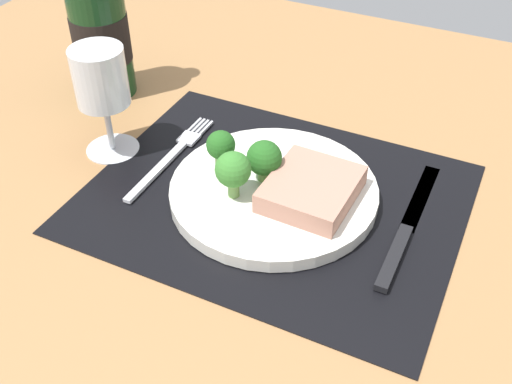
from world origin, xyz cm
name	(u,v)px	position (x,y,z in cm)	size (l,w,h in cm)	color
ground_plane	(273,208)	(0.00, 0.00, -1.50)	(140.00, 110.00, 3.00)	#996D42
placemat	(273,198)	(0.00, 0.00, 0.15)	(43.23, 34.20, 0.30)	black
plate	(274,192)	(0.00, 0.00, 1.10)	(24.42, 24.42, 1.60)	silver
steak	(313,186)	(4.64, 0.48, 3.15)	(9.43, 10.78, 2.49)	tan
broccoli_center	(221,146)	(-7.38, 0.91, 4.78)	(3.51, 3.51, 4.81)	#6B994C
broccoli_near_steak	(233,170)	(-3.46, -3.47, 5.51)	(4.11, 4.11, 5.80)	#6B994C
broccoli_back_left	(264,159)	(-1.63, 0.80, 4.86)	(4.17, 4.17, 5.14)	#6B994C
fork	(171,156)	(-15.01, 1.42, 0.55)	(2.40, 19.20, 0.50)	silver
knife	(405,232)	(15.68, 0.53, 0.60)	(1.80, 23.00, 0.80)	black
wine_bottle	(99,28)	(-32.45, 12.23, 10.01)	(8.10, 8.10, 27.78)	#143819
wine_glass	(100,85)	(-23.10, -0.31, 9.78)	(6.89, 6.89, 14.36)	silver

